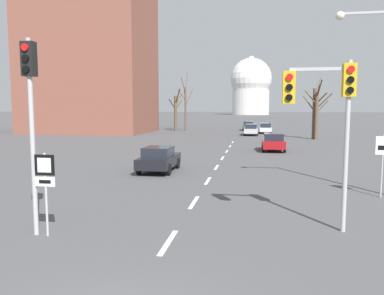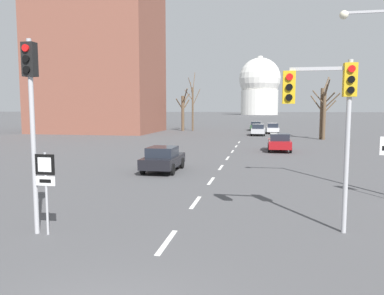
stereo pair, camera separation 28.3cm
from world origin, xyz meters
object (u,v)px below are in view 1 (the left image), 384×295
at_px(sedan_near_left, 265,128).
at_px(sedan_mid_centre, 159,159).
at_px(traffic_signal_near_right, 327,103).
at_px(sedan_far_left, 273,142).
at_px(traffic_signal_near_left, 31,101).
at_px(street_lamp_right, 380,81).
at_px(sedan_far_right, 251,129).
at_px(speed_limit_sign, 383,155).
at_px(route_sign_post, 45,180).
at_px(sedan_near_right, 248,126).

relative_size(sedan_near_left, sedan_mid_centre, 1.10).
relative_size(traffic_signal_near_right, sedan_near_left, 1.16).
height_order(traffic_signal_near_right, sedan_far_left, traffic_signal_near_right).
bearing_deg(traffic_signal_near_left, traffic_signal_near_right, 11.92).
xyz_separation_m(street_lamp_right, sedan_far_right, (-5.61, 35.45, -4.02)).
xyz_separation_m(speed_limit_sign, street_lamp_right, (-0.09, 0.54, 3.06)).
relative_size(route_sign_post, sedan_far_right, 0.58).
xyz_separation_m(route_sign_post, sedan_near_left, (7.58, 47.21, -0.87)).
bearing_deg(route_sign_post, street_lamp_right, 33.08).
bearing_deg(route_sign_post, traffic_signal_near_left, 171.12).
relative_size(route_sign_post, sedan_far_left, 0.61).
bearing_deg(sedan_mid_centre, sedan_far_right, 80.75).
relative_size(traffic_signal_near_right, sedan_near_right, 1.19).
relative_size(speed_limit_sign, street_lamp_right, 0.34).
bearing_deg(traffic_signal_near_left, sedan_far_right, 82.16).
bearing_deg(traffic_signal_near_right, street_lamp_right, 60.27).
distance_m(speed_limit_sign, sedan_near_right, 48.58).
distance_m(traffic_signal_near_left, sedan_far_left, 24.98).
distance_m(speed_limit_sign, sedan_mid_centre, 11.84).
bearing_deg(street_lamp_right, traffic_signal_near_right, -119.73).
height_order(route_sign_post, sedan_near_left, route_sign_post).
bearing_deg(sedan_far_left, sedan_far_right, 96.29).
bearing_deg(route_sign_post, sedan_near_left, 80.88).
height_order(traffic_signal_near_left, sedan_near_left, traffic_signal_near_left).
distance_m(sedan_mid_centre, sedan_far_left, 14.04).
distance_m(traffic_signal_near_left, sedan_mid_centre, 11.86).
bearing_deg(sedan_near_left, route_sign_post, -99.12).
bearing_deg(street_lamp_right, route_sign_post, -146.92).
bearing_deg(sedan_near_right, route_sign_post, -95.15).
height_order(sedan_near_left, sedan_far_left, sedan_far_left).
bearing_deg(speed_limit_sign, traffic_signal_near_left, -150.21).
bearing_deg(sedan_near_right, traffic_signal_near_right, -86.69).
bearing_deg(traffic_signal_near_left, speed_limit_sign, 29.79).
xyz_separation_m(street_lamp_right, sedan_far_left, (-3.50, 16.30, -4.05)).
relative_size(traffic_signal_near_left, route_sign_post, 2.32).
distance_m(traffic_signal_near_right, sedan_mid_centre, 12.67).
relative_size(traffic_signal_near_left, sedan_near_left, 1.29).
bearing_deg(sedan_far_left, street_lamp_right, -77.88).
xyz_separation_m(sedan_far_left, sedan_far_right, (-2.11, 19.16, 0.02)).
distance_m(traffic_signal_near_left, sedan_near_left, 47.92).
height_order(traffic_signal_near_right, route_sign_post, traffic_signal_near_right).
height_order(street_lamp_right, sedan_near_right, street_lamp_right).
relative_size(sedan_near_right, sedan_far_right, 1.02).
height_order(traffic_signal_near_left, sedan_mid_centre, traffic_signal_near_left).
bearing_deg(sedan_far_right, sedan_mid_centre, -99.25).
distance_m(street_lamp_right, sedan_near_right, 48.19).
distance_m(route_sign_post, sedan_far_right, 43.04).
bearing_deg(speed_limit_sign, sedan_mid_centre, 156.06).
relative_size(route_sign_post, sedan_near_right, 0.57).
distance_m(traffic_signal_near_right, sedan_near_right, 53.19).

